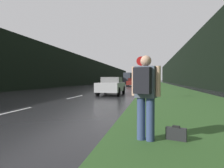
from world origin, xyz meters
name	(u,v)px	position (x,y,z in m)	size (l,w,h in m)	color
grass_verge	(160,86)	(7.36, 40.00, 0.01)	(6.00, 240.00, 0.02)	#2D5123
lane_stripe_b	(8,113)	(0.00, 5.23, 0.00)	(0.12, 3.00, 0.01)	silver
lane_stripe_c	(75,97)	(0.00, 12.23, 0.00)	(0.12, 3.00, 0.01)	silver
lane_stripe_d	(99,91)	(0.00, 19.23, 0.00)	(0.12, 3.00, 0.01)	silver
lane_stripe_e	(112,88)	(0.00, 26.23, 0.00)	(0.12, 3.00, 0.01)	silver
lane_stripe_f	(119,87)	(0.00, 33.23, 0.00)	(0.12, 3.00, 0.01)	silver
treeline_far_side	(91,72)	(-10.36, 50.00, 3.22)	(2.00, 140.00, 6.45)	black
treeline_near_side	(183,67)	(13.36, 50.00, 4.27)	(2.00, 140.00, 8.55)	black
stop_sign	(141,74)	(4.75, 11.77, 1.65)	(0.60, 0.07, 2.78)	slate
hitchhiker_with_backpack	(145,92)	(5.25, 2.65, 1.01)	(0.59, 0.51, 1.77)	navy
suitcase	(176,134)	(5.88, 2.79, 0.15)	(0.43, 0.22, 0.32)	#232326
car_passing_near	(112,86)	(2.18, 14.85, 0.75)	(1.85, 4.49, 1.47)	#BCBCBC
car_passing_far	(133,82)	(2.18, 35.48, 0.76)	(2.01, 4.77, 1.51)	maroon
car_oncoming	(117,82)	(-2.18, 43.49, 0.73)	(2.00, 4.47, 1.46)	black
delivery_truck	(128,78)	(-2.18, 66.75, 1.85)	(2.47, 8.14, 3.53)	black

